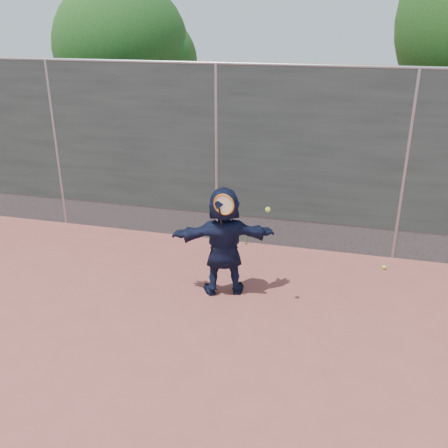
# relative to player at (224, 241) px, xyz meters

# --- Properties ---
(ground) EXTENTS (80.00, 80.00, 0.00)m
(ground) POSITION_rel_player_xyz_m (-0.57, -1.77, -0.79)
(ground) COLOR #9E4C42
(ground) RESTS_ON ground
(player) EXTENTS (1.53, 0.90, 1.57)m
(player) POSITION_rel_player_xyz_m (0.00, 0.00, 0.00)
(player) COLOR #121833
(player) RESTS_ON ground
(ball_ground) EXTENTS (0.07, 0.07, 0.07)m
(ball_ground) POSITION_rel_player_xyz_m (2.27, 1.27, -0.75)
(ball_ground) COLOR #C2E432
(ball_ground) RESTS_ON ground
(fence) EXTENTS (20.00, 0.06, 3.03)m
(fence) POSITION_rel_player_xyz_m (-0.57, 1.73, 0.80)
(fence) COLOR #38423D
(fence) RESTS_ON ground
(swing_action) EXTENTS (0.76, 0.14, 0.51)m
(swing_action) POSITION_rel_player_xyz_m (0.11, -0.20, 0.61)
(swing_action) COLOR #D46413
(swing_action) RESTS_ON ground
(tree_left) EXTENTS (3.15, 3.00, 4.53)m
(tree_left) POSITION_rel_player_xyz_m (-3.42, 4.79, 2.15)
(tree_left) COLOR #382314
(tree_left) RESTS_ON ground
(weed_clump) EXTENTS (0.68, 0.07, 0.30)m
(weed_clump) POSITION_rel_player_xyz_m (-0.28, 1.62, -0.65)
(weed_clump) COLOR #387226
(weed_clump) RESTS_ON ground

